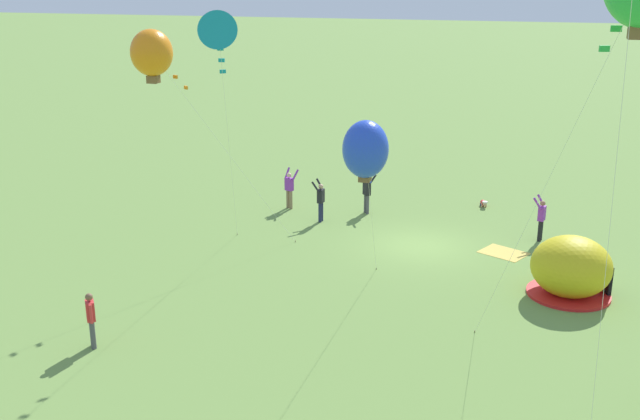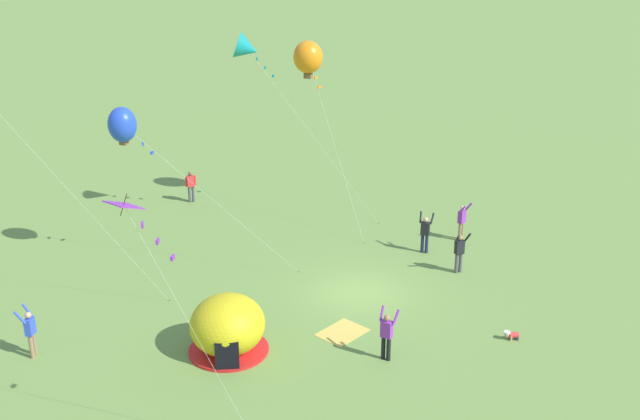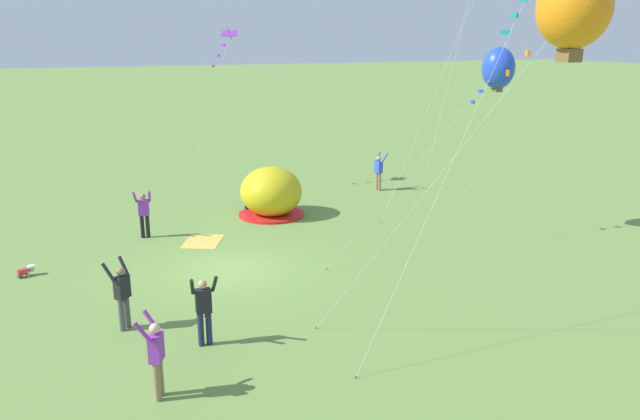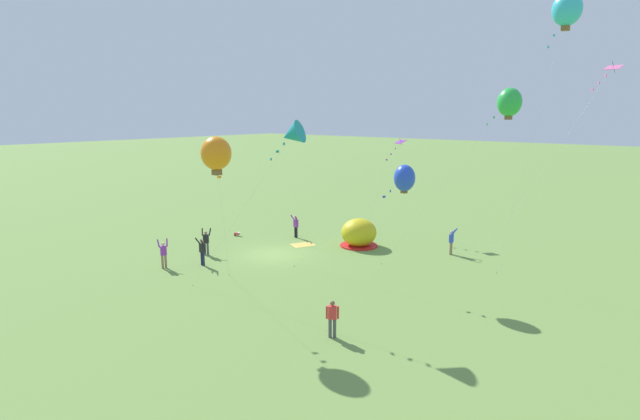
% 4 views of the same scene
% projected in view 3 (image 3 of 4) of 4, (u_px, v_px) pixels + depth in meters
% --- Properties ---
extents(ground_plane, '(300.00, 300.00, 0.00)m').
position_uv_depth(ground_plane, '(230.00, 270.00, 20.40)').
color(ground_plane, olive).
extents(popup_tent, '(2.81, 2.81, 2.10)m').
position_uv_depth(popup_tent, '(271.00, 193.00, 26.40)').
color(popup_tent, gold).
rests_on(popup_tent, ground).
extents(picnic_blanket, '(2.09, 1.91, 0.01)m').
position_uv_depth(picnic_blanket, '(203.00, 241.00, 23.25)').
color(picnic_blanket, gold).
rests_on(picnic_blanket, ground).
extents(toddler_crawling, '(0.37, 0.55, 0.32)m').
position_uv_depth(toddler_crawling, '(26.00, 271.00, 19.85)').
color(toddler_crawling, red).
rests_on(toddler_crawling, ground).
extents(person_strolling, '(0.49, 0.68, 1.89)m').
position_uv_depth(person_strolling, '(204.00, 308.00, 15.19)').
color(person_strolling, '#1E2347').
rests_on(person_strolling, ground).
extents(person_flying_kite, '(0.57, 0.69, 1.89)m').
position_uv_depth(person_flying_kite, '(144.00, 212.00, 23.45)').
color(person_flying_kite, black).
rests_on(person_flying_kite, ground).
extents(person_with_toddler, '(0.67, 0.54, 1.89)m').
position_uv_depth(person_with_toddler, '(379.00, 170.00, 30.76)').
color(person_with_toddler, '#8C7251').
rests_on(person_with_toddler, ground).
extents(person_center_field, '(0.72, 0.64, 1.89)m').
position_uv_depth(person_center_field, '(156.00, 355.00, 12.93)').
color(person_center_field, '#8C7251').
rests_on(person_center_field, ground).
extents(person_arms_raised, '(0.69, 0.71, 1.89)m').
position_uv_depth(person_arms_raised, '(122.00, 293.00, 16.04)').
color(person_arms_raised, '#4C4C51').
rests_on(person_arms_raised, ground).
extents(kite_purple, '(1.75, 3.26, 7.83)m').
position_uv_depth(kite_purple, '(226.00, 41.00, 29.70)').
color(kite_purple, silver).
rests_on(kite_purple, ground).
extents(kite_orange, '(4.56, 4.69, 8.74)m').
position_uv_depth(kite_orange, '(574.00, 8.00, 12.26)').
color(kite_orange, silver).
rests_on(kite_orange, ground).
extents(kite_blue, '(1.82, 7.86, 7.03)m').
position_uv_depth(kite_blue, '(498.00, 68.00, 22.53)').
color(kite_blue, silver).
rests_on(kite_blue, ground).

